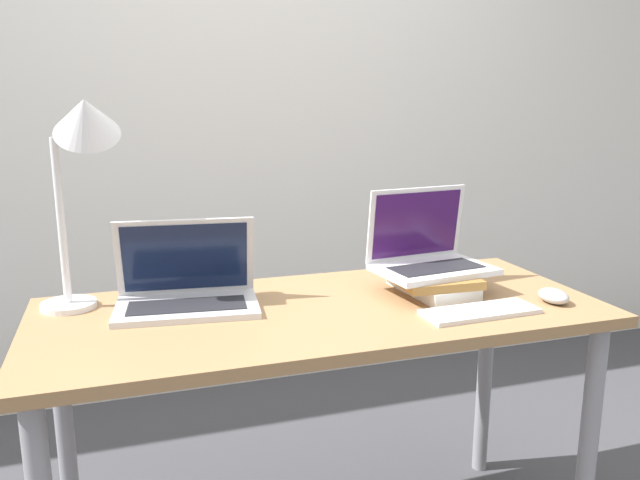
# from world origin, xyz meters

# --- Properties ---
(wall_back) EXTENTS (8.00, 0.05, 2.70)m
(wall_back) POSITION_xyz_m (0.00, 1.53, 1.35)
(wall_back) COLOR silver
(wall_back) RESTS_ON ground_plane
(desk) EXTENTS (1.47, 0.63, 0.75)m
(desk) POSITION_xyz_m (0.00, 0.31, 0.66)
(desk) COLOR #9E754C
(desk) RESTS_ON ground_plane
(laptop_left) EXTENTS (0.38, 0.26, 0.23)m
(laptop_left) POSITION_xyz_m (-0.33, 0.42, 0.80)
(laptop_left) COLOR silver
(laptop_left) RESTS_ON desk
(book_stack) EXTENTS (0.22, 0.27, 0.06)m
(book_stack) POSITION_xyz_m (0.33, 0.34, 0.79)
(book_stack) COLOR white
(book_stack) RESTS_ON desk
(laptop_on_books) EXTENTS (0.34, 0.25, 0.23)m
(laptop_on_books) POSITION_xyz_m (0.33, 0.37, 0.86)
(laptop_on_books) COLOR silver
(laptop_on_books) RESTS_ON book_stack
(wireless_keyboard) EXTENTS (0.30, 0.12, 0.01)m
(wireless_keyboard) POSITION_xyz_m (0.36, 0.14, 0.76)
(wireless_keyboard) COLOR silver
(wireless_keyboard) RESTS_ON desk
(mouse) EXTENTS (0.07, 0.10, 0.04)m
(mouse) POSITION_xyz_m (0.60, 0.16, 0.77)
(mouse) COLOR #B2B2B7
(mouse) RESTS_ON desk
(desk_lamp) EXTENTS (0.23, 0.20, 0.58)m
(desk_lamp) POSITION_xyz_m (-0.56, 0.48, 1.18)
(desk_lamp) COLOR white
(desk_lamp) RESTS_ON desk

